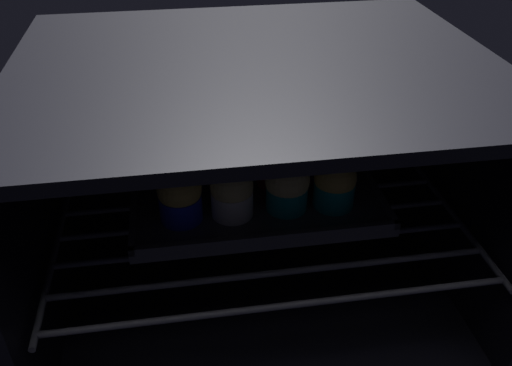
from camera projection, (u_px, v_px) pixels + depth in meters
oven_cavity at (252, 172)px, 78.03cm from camera, size 59.00×47.00×37.00cm
oven_rack at (257, 208)px, 76.43cm from camera, size 54.80×42.00×0.80cm
baking_tray at (256, 199)px, 76.37cm from camera, size 34.76×20.77×2.20cm
muffin_row0_col0 at (180, 195)px, 69.69cm from camera, size 5.89×5.89×7.93cm
muffin_row0_col1 at (232, 191)px, 70.66cm from camera, size 5.76×5.76×7.46cm
muffin_row0_col2 at (287, 185)px, 71.78cm from camera, size 6.07×6.07×7.61cm
muffin_row0_col3 at (335, 183)px, 72.48cm from camera, size 5.80×5.80×7.68cm
muffin_row1_col0 at (181, 170)px, 75.63cm from camera, size 5.65×5.65×7.19cm
muffin_row1_col1 at (229, 163)px, 76.68cm from camera, size 6.10×6.10×7.52cm
muffin_row1_col2 at (276, 159)px, 77.05cm from camera, size 6.00×6.00×7.87cm
muffin_row1_col3 at (325, 155)px, 78.43cm from camera, size 5.89×5.89×7.57cm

